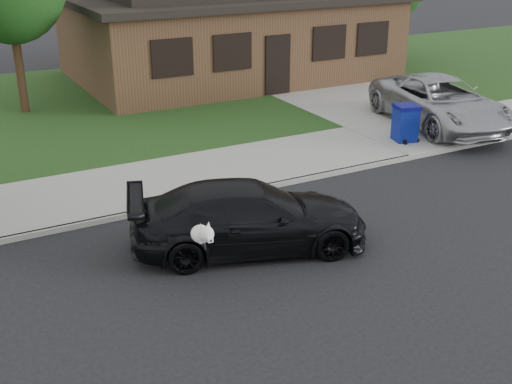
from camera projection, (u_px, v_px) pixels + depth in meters
ground at (380, 242)px, 12.75m from camera, size 120.00×120.00×0.00m
sidewalk at (260, 163)px, 16.79m from camera, size 60.00×3.00×0.12m
curb at (289, 182)px, 15.57m from camera, size 60.00×0.12×0.12m
lawn at (154, 97)px, 23.29m from camera, size 60.00×13.00×0.13m
driveway at (338, 96)px, 23.48m from camera, size 4.50×13.00×0.14m
sedan at (249, 217)px, 12.26m from camera, size 4.90×3.15×1.32m
minivan at (440, 102)px, 19.49m from camera, size 3.29×5.58×1.46m
recycling_bin at (405, 123)px, 18.15m from camera, size 0.78×0.78×1.06m
house at (228, 25)px, 25.88m from camera, size 12.60×8.60×4.65m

